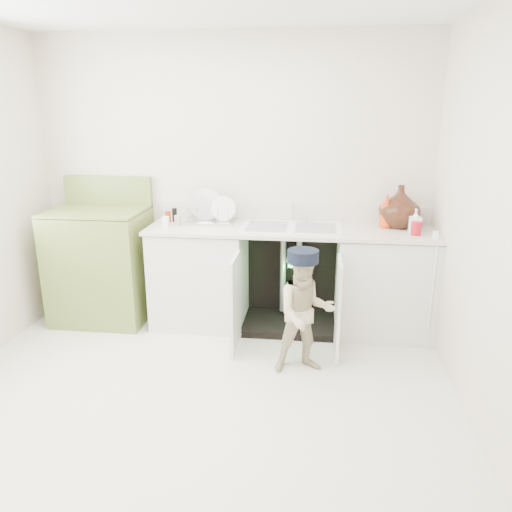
% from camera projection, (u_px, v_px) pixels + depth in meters
% --- Properties ---
extents(ground, '(3.50, 3.50, 0.00)m').
position_uv_depth(ground, '(198.00, 395.00, 3.39)').
color(ground, silver).
rests_on(ground, ground).
extents(room_shell, '(6.00, 5.50, 1.26)m').
position_uv_depth(room_shell, '(191.00, 215.00, 3.03)').
color(room_shell, beige).
rests_on(room_shell, ground).
extents(counter_run, '(2.44, 1.02, 1.26)m').
position_uv_depth(counter_run, '(294.00, 274.00, 4.34)').
color(counter_run, silver).
rests_on(counter_run, ground).
extents(avocado_stove, '(0.82, 0.65, 1.27)m').
position_uv_depth(avocado_stove, '(101.00, 263.00, 4.50)').
color(avocado_stove, olive).
rests_on(avocado_stove, ground).
extents(repair_worker, '(0.51, 0.65, 0.92)m').
position_uv_depth(repair_worker, '(305.00, 311.00, 3.59)').
color(repair_worker, '#C5BC8E').
rests_on(repair_worker, ground).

